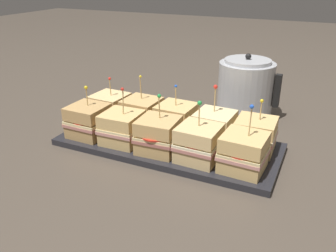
{
  "coord_description": "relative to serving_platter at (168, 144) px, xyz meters",
  "views": [
    {
      "loc": [
        0.39,
        -0.84,
        0.48
      ],
      "look_at": [
        0.0,
        0.0,
        0.07
      ],
      "focal_mm": 38.0,
      "sensor_mm": 36.0,
      "label": 1
    }
  ],
  "objects": [
    {
      "name": "sandwich_front_right",
      "position": [
        0.12,
        -0.06,
        0.06
      ],
      "size": [
        0.11,
        0.11,
        0.16
      ],
      "color": "#DBB77A",
      "rests_on": "serving_platter"
    },
    {
      "name": "kettle_steel",
      "position": [
        0.14,
        0.35,
        0.09
      ],
      "size": [
        0.21,
        0.19,
        0.22
      ],
      "color": "#B7BABF",
      "rests_on": "ground_plane"
    },
    {
      "name": "sandwich_front_center",
      "position": [
        -0.0,
        -0.06,
        0.06
      ],
      "size": [
        0.11,
        0.12,
        0.16
      ],
      "color": "tan",
      "rests_on": "serving_platter"
    },
    {
      "name": "sandwich_back_center",
      "position": [
        -0.0,
        0.06,
        0.06
      ],
      "size": [
        0.11,
        0.11,
        0.16
      ],
      "color": "tan",
      "rests_on": "serving_platter"
    },
    {
      "name": "sandwich_back_far_right",
      "position": [
        0.24,
        0.06,
        0.05
      ],
      "size": [
        0.11,
        0.11,
        0.15
      ],
      "color": "tan",
      "rests_on": "serving_platter"
    },
    {
      "name": "sandwich_back_right",
      "position": [
        0.12,
        0.06,
        0.05
      ],
      "size": [
        0.11,
        0.11,
        0.17
      ],
      "color": "beige",
      "rests_on": "serving_platter"
    },
    {
      "name": "serving_platter",
      "position": [
        0.0,
        0.0,
        0.0
      ],
      "size": [
        0.64,
        0.27,
        0.02
      ],
      "color": "#232328",
      "rests_on": "ground_plane"
    },
    {
      "name": "sandwich_front_left",
      "position": [
        -0.12,
        -0.06,
        0.05
      ],
      "size": [
        0.11,
        0.11,
        0.17
      ],
      "color": "tan",
      "rests_on": "serving_platter"
    },
    {
      "name": "sandwich_front_far_left",
      "position": [
        -0.23,
        -0.06,
        0.06
      ],
      "size": [
        0.11,
        0.11,
        0.15
      ],
      "color": "tan",
      "rests_on": "serving_platter"
    },
    {
      "name": "ground_plane",
      "position": [
        0.0,
        0.0,
        -0.01
      ],
      "size": [
        6.0,
        6.0,
        0.0
      ],
      "primitive_type": "plane",
      "color": "#4C4238"
    },
    {
      "name": "sandwich_back_far_left",
      "position": [
        -0.24,
        0.06,
        0.05
      ],
      "size": [
        0.12,
        0.12,
        0.15
      ],
      "color": "#DBB77A",
      "rests_on": "serving_platter"
    },
    {
      "name": "sandwich_front_far_right",
      "position": [
        0.23,
        -0.06,
        0.06
      ],
      "size": [
        0.11,
        0.11,
        0.17
      ],
      "color": "tan",
      "rests_on": "serving_platter"
    },
    {
      "name": "sandwich_back_left",
      "position": [
        -0.12,
        0.06,
        0.06
      ],
      "size": [
        0.11,
        0.11,
        0.17
      ],
      "color": "tan",
      "rests_on": "serving_platter"
    }
  ]
}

